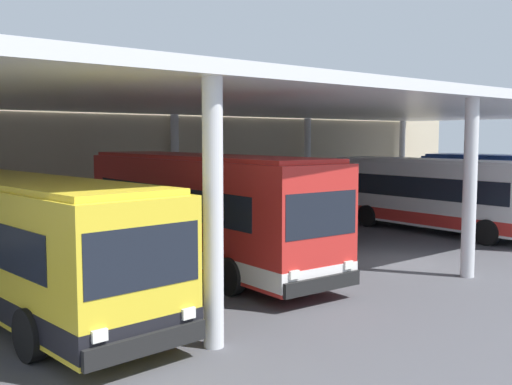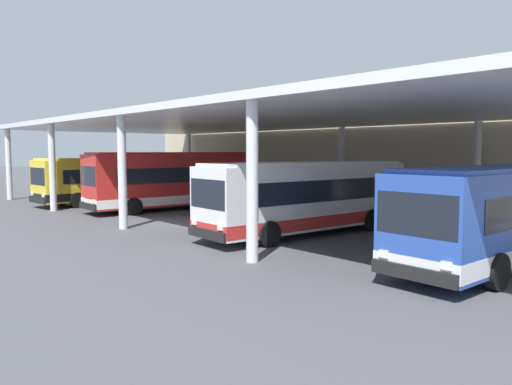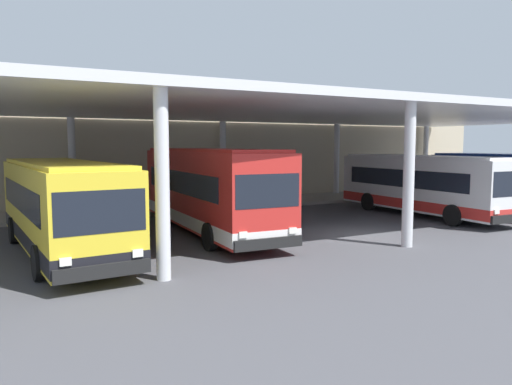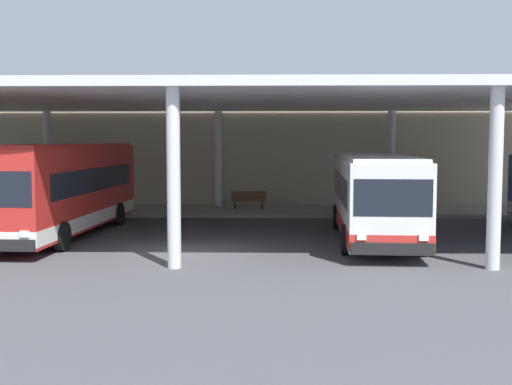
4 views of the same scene
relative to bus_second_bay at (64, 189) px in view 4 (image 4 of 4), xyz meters
name	(u,v)px [view 4 (image 4 of 4)]	position (x,y,z in m)	size (l,w,h in m)	color
ground_plane	(186,253)	(5.23, -3.75, -1.84)	(200.00, 200.00, 0.00)	#47474C
platform_kerb	(216,211)	(5.23, 8.00, -1.75)	(42.00, 4.50, 0.18)	gray
station_building_facade	(221,142)	(5.23, 11.25, 1.77)	(48.00, 1.60, 7.22)	#C1B293
canopy_shelter	(202,102)	(5.23, 1.75, 3.45)	(40.00, 17.00, 5.55)	silver
bus_second_bay	(64,189)	(0.00, 0.00, 0.00)	(3.13, 11.45, 3.57)	red
bus_middle_bay	(374,196)	(11.90, -0.80, -0.19)	(3.10, 10.65, 3.17)	white
bench_waiting	(249,200)	(6.91, 8.07, -1.18)	(1.80, 0.45, 0.92)	brown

